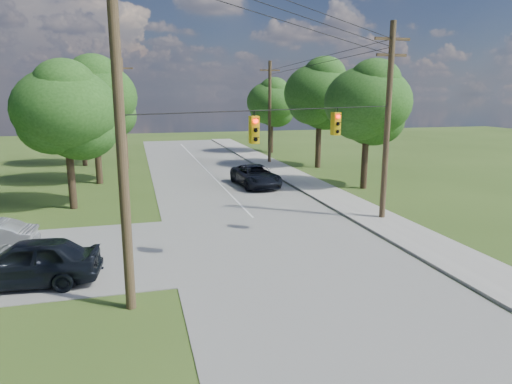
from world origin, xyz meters
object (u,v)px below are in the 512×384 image
object	(u,v)px
pole_sw	(119,114)
pole_ne	(388,120)
pole_north_e	(270,112)
car_main_north	(256,176)
pole_north_w	(124,113)
car_cross_dark	(27,262)

from	to	relation	value
pole_sw	pole_ne	xyz separation A→B (m)	(13.50, 7.60, -0.76)
pole_north_e	car_main_north	distance (m)	12.88
pole_north_w	car_main_north	size ratio (longest dim) A/B	1.77
pole_ne	pole_sw	bearing A→B (deg)	-150.62
pole_north_e	car_main_north	bearing A→B (deg)	-111.46
pole_sw	pole_ne	bearing A→B (deg)	29.38
pole_north_w	car_main_north	world-z (taller)	pole_north_w
pole_north_w	pole_sw	bearing A→B (deg)	-89.23
car_main_north	pole_north_w	bearing A→B (deg)	125.27
pole_ne	pole_north_e	xyz separation A→B (m)	(-0.00, 22.00, -0.34)
car_main_north	pole_sw	bearing A→B (deg)	-121.01
pole_north_w	pole_ne	bearing A→B (deg)	-57.71
car_cross_dark	car_main_north	world-z (taller)	car_cross_dark
pole_ne	pole_north_w	xyz separation A→B (m)	(-13.90, 22.00, -0.34)
pole_sw	pole_north_e	bearing A→B (deg)	65.48
pole_sw	car_main_north	xyz separation A→B (m)	(9.06, 18.31, -5.41)
pole_sw	pole_north_e	distance (m)	32.55
pole_sw	pole_north_w	distance (m)	29.62
pole_north_e	car_main_north	size ratio (longest dim) A/B	1.77
pole_north_e	pole_sw	bearing A→B (deg)	-114.52
pole_north_e	car_main_north	xyz separation A→B (m)	(-4.44, -11.29, -4.31)
pole_ne	pole_north_e	world-z (taller)	pole_ne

